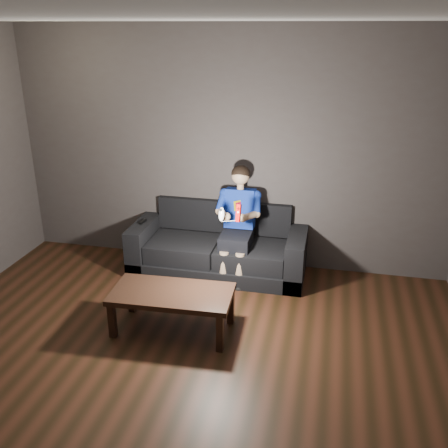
# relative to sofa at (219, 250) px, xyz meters

# --- Properties ---
(floor) EXTENTS (5.00, 5.00, 0.00)m
(floor) POSITION_rel_sofa_xyz_m (0.06, -2.22, -0.25)
(floor) COLOR black
(floor) RESTS_ON ground
(back_wall) EXTENTS (5.00, 0.04, 2.70)m
(back_wall) POSITION_rel_sofa_xyz_m (0.06, 0.28, 1.10)
(back_wall) COLOR #3F3837
(back_wall) RESTS_ON ground
(ceiling) EXTENTS (5.00, 5.00, 0.02)m
(ceiling) POSITION_rel_sofa_xyz_m (0.06, -2.22, 2.45)
(ceiling) COLOR beige
(ceiling) RESTS_ON back_wall
(sofa) EXTENTS (1.98, 0.85, 0.76)m
(sofa) POSITION_rel_sofa_xyz_m (0.00, 0.00, 0.00)
(sofa) COLOR black
(sofa) RESTS_ON floor
(child) EXTENTS (0.49, 0.61, 1.22)m
(child) POSITION_rel_sofa_xyz_m (0.22, -0.04, 0.45)
(child) COLOR black
(child) RESTS_ON sofa
(wii_remote_red) EXTENTS (0.05, 0.07, 0.18)m
(wii_remote_red) POSITION_rel_sofa_xyz_m (0.32, -0.51, 0.67)
(wii_remote_red) COLOR red
(wii_remote_red) RESTS_ON child
(nunchuk_white) EXTENTS (0.06, 0.09, 0.15)m
(nunchuk_white) POSITION_rel_sofa_xyz_m (0.14, -0.50, 0.64)
(nunchuk_white) COLOR white
(nunchuk_white) RESTS_ON child
(wii_remote_black) EXTENTS (0.05, 0.14, 0.03)m
(wii_remote_black) POSITION_rel_sofa_xyz_m (-0.89, -0.07, 0.30)
(wii_remote_black) COLOR black
(wii_remote_black) RESTS_ON sofa
(coffee_table) EXTENTS (1.13, 0.60, 0.40)m
(coffee_table) POSITION_rel_sofa_xyz_m (-0.14, -1.31, 0.10)
(coffee_table) COLOR black
(coffee_table) RESTS_ON floor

